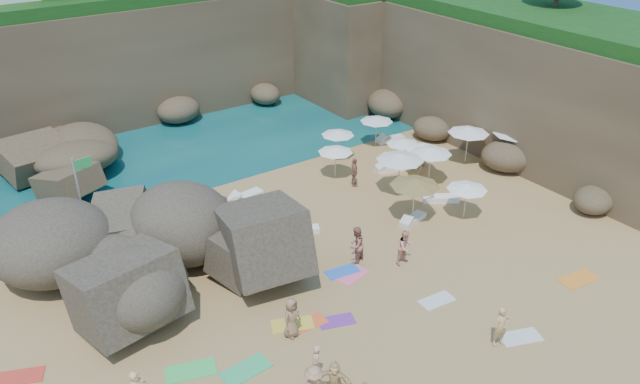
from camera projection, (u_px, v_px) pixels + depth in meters
ground at (322, 267)px, 28.72m from camera, size 120.00×120.00×0.00m
seawater at (110, 92)px, 50.45m from camera, size 120.00×120.00×0.00m
cliff_back at (150, 53)px, 45.95m from camera, size 44.00×8.00×8.00m
cliff_right at (484, 70)px, 42.21m from camera, size 8.00×30.00×8.00m
cliff_corner at (352, 38)px, 49.89m from camera, size 10.00×12.00×8.00m
rock_outcrop at (157, 273)px, 28.27m from camera, size 9.80×8.04×3.50m
flag_pole at (82, 190)px, 29.23m from camera, size 0.89×0.18×4.57m
parasol_0 at (400, 157)px, 33.98m from camera, size 2.63×2.63×2.49m
parasol_1 at (403, 142)px, 37.19m from camera, size 1.98×1.98×1.88m
parasol_2 at (338, 133)px, 38.29m from camera, size 2.04×2.04×1.93m
parasol_3 at (377, 119)px, 40.11m from camera, size 2.13×2.13×2.01m
parasol_4 at (423, 147)px, 36.29m from camera, size 2.08×2.08×1.97m
parasol_5 at (335, 150)px, 36.04m from camera, size 2.05×2.05×1.93m
parasol_6 at (415, 182)px, 31.39m from camera, size 2.57×2.57×2.43m
parasol_7 at (469, 130)px, 37.62m from camera, size 2.49×2.49×2.36m
parasol_8 at (515, 131)px, 37.37m from camera, size 2.55×2.55×2.41m
parasol_9 at (431, 150)px, 35.21m from camera, size 2.39×2.39×2.26m
parasol_11 at (467, 187)px, 31.86m from camera, size 2.10×2.10×1.99m
lounger_0 at (246, 197)px, 34.36m from camera, size 2.12×0.95×0.32m
lounger_1 at (392, 168)px, 37.64m from camera, size 2.14×1.26×0.32m
lounger_2 at (390, 139)px, 41.47m from camera, size 1.98×0.93×0.30m
lounger_3 at (303, 230)px, 31.35m from camera, size 1.76×1.19×0.26m
lounger_4 at (441, 198)px, 34.22m from camera, size 2.01×1.64×0.31m
lounger_5 at (413, 219)px, 32.27m from camera, size 1.79×0.97×0.26m
towel_2 at (309, 323)px, 25.22m from camera, size 1.56×0.86×0.03m
towel_3 at (246, 370)px, 22.90m from camera, size 1.93×1.08×0.03m
towel_4 at (292, 324)px, 25.15m from camera, size 1.89×1.45×0.03m
towel_5 at (437, 300)px, 26.52m from camera, size 1.60×0.90×0.03m
towel_6 at (337, 321)px, 25.34m from camera, size 1.64×1.18×0.03m
towel_7 at (20, 377)px, 22.59m from camera, size 1.82×1.37×0.03m
towel_8 at (342, 272)px, 28.38m from camera, size 1.65×0.98×0.03m
towel_9 at (353, 275)px, 28.13m from camera, size 1.69×1.09×0.03m
towel_10 at (579, 279)px, 27.87m from camera, size 1.89×1.09×0.03m
towel_11 at (191, 371)px, 22.87m from camera, size 2.03×1.41×0.03m
towel_12 at (260, 283)px, 27.58m from camera, size 1.87×0.95×0.03m
towel_13 at (520, 337)px, 24.49m from camera, size 1.82×1.34×0.03m
person_stand_1 at (356, 245)px, 28.68m from camera, size 1.07×0.95×1.84m
person_stand_2 at (236, 212)px, 31.61m from camera, size 1.05×1.04×1.62m
person_stand_3 at (354, 172)px, 35.49m from camera, size 0.87×1.09×1.73m
person_stand_4 at (422, 154)px, 37.97m from camera, size 0.83×0.72×1.49m
person_stand_5 at (192, 214)px, 31.55m from camera, size 1.41×0.68×1.46m
person_stand_6 at (316, 364)px, 22.12m from camera, size 0.57×0.67×1.57m
person_lie_2 at (292, 331)px, 24.48m from camera, size 1.34×1.91×0.46m
person_lie_4 at (498, 340)px, 24.04m from camera, size 0.98×1.81×0.41m
person_lie_5 at (404, 257)px, 28.86m from camera, size 0.96×1.76×0.64m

